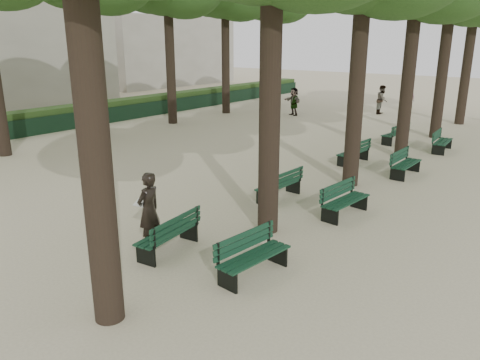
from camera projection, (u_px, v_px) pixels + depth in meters
The scene contains 16 objects.
ground at pixel (140, 256), 10.72m from camera, with size 120.00×120.00×0.00m, color beige.
bench_left_0 at pixel (168, 241), 10.85m from camera, with size 0.78×1.85×0.92m.
bench_left_1 at pixel (279, 190), 14.45m from camera, with size 0.65×1.83×0.92m.
bench_left_2 at pixel (353, 157), 18.61m from camera, with size 0.69×1.84×0.92m.
bench_left_3 at pixel (395, 138), 22.19m from camera, with size 0.80×1.86×0.92m.
bench_right_0 at pixel (254, 264), 9.73m from camera, with size 0.76×1.85×0.92m.
bench_right_1 at pixel (345, 206), 13.06m from camera, with size 0.74×1.85×0.92m.
bench_right_2 at pixel (406, 168), 16.89m from camera, with size 0.60×1.81×0.92m.
bench_right_3 at pixel (442, 145), 20.55m from camera, with size 0.69×1.83×0.92m.
man_with_map at pixel (149, 210), 10.93m from camera, with size 0.64×0.76×1.84m.
pedestrian_e at pixel (294, 102), 30.16m from camera, with size 1.65×0.36×1.78m, color #262628.
pedestrian_a at pixel (382, 100), 30.67m from camera, with size 0.91×0.38×1.88m, color #262628.
pedestrian_d at pixel (408, 97), 32.76m from camera, with size 0.87×0.36×1.78m, color #262628.
fence at pixel (112, 115), 27.66m from camera, with size 0.08×42.00×0.90m, color black.
hedge at pixel (105, 111), 28.03m from camera, with size 1.20×42.00×1.20m, color #234216.
building_far at pixel (146, 51), 51.69m from camera, with size 12.00×16.00×7.00m, color #B7B2A3.
Camera 1 is at (7.74, -6.37, 4.76)m, focal length 35.00 mm.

